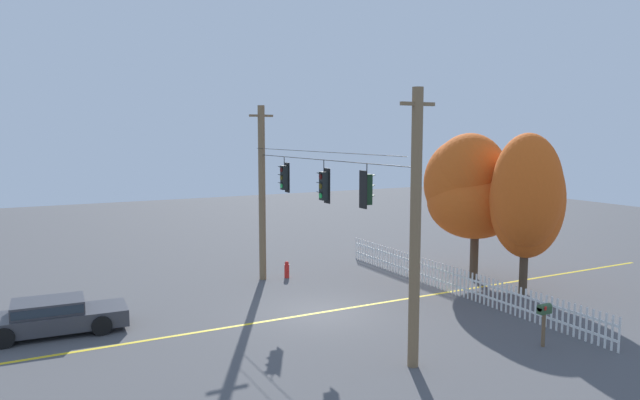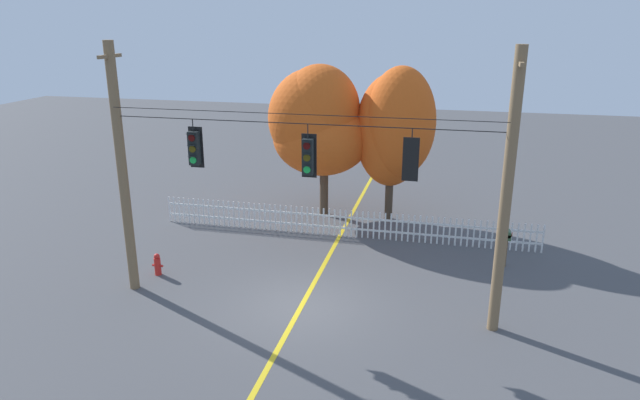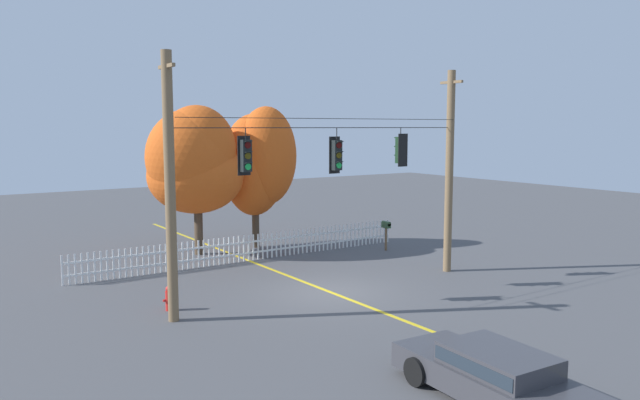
{
  "view_description": "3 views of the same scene",
  "coord_description": "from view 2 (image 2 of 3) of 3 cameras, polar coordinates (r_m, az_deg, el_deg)",
  "views": [
    {
      "loc": [
        18.34,
        -9.65,
        6.51
      ],
      "look_at": [
        -0.55,
        0.27,
        4.1
      ],
      "focal_mm": 32.64,
      "sensor_mm": 36.0,
      "label": 1
    },
    {
      "loc": [
        4.09,
        -14.93,
        8.41
      ],
      "look_at": [
        0.41,
        0.77,
        3.2
      ],
      "focal_mm": 31.98,
      "sensor_mm": 36.0,
      "label": 2
    },
    {
      "loc": [
        -11.83,
        -16.9,
        5.65
      ],
      "look_at": [
        -0.22,
        0.32,
        3.17
      ],
      "focal_mm": 34.63,
      "sensor_mm": 36.0,
      "label": 3
    }
  ],
  "objects": [
    {
      "name": "ground",
      "position": [
        17.62,
        -1.9,
        -10.61
      ],
      "size": [
        80.0,
        80.0,
        0.0
      ],
      "primitive_type": "plane",
      "color": "#4C4C4F"
    },
    {
      "name": "lane_centerline_stripe",
      "position": [
        17.62,
        -1.9,
        -10.6
      ],
      "size": [
        0.16,
        36.0,
        0.01
      ],
      "primitive_type": "cube",
      "color": "gold",
      "rests_on": "ground"
    },
    {
      "name": "signal_support_span",
      "position": [
        16.11,
        -2.04,
        1.83
      ],
      "size": [
        11.5,
        1.1,
        7.77
      ],
      "color": "brown",
      "rests_on": "ground"
    },
    {
      "name": "traffic_signal_westbound_side",
      "position": [
        17.01,
        -12.45,
        5.11
      ],
      "size": [
        0.43,
        0.38,
        1.46
      ],
      "color": "black"
    },
    {
      "name": "traffic_signal_northbound_secondary",
      "position": [
        15.87,
        -1.2,
        4.37
      ],
      "size": [
        0.43,
        0.38,
        1.55
      ],
      "color": "black"
    },
    {
      "name": "traffic_signal_southbound_primary",
      "position": [
        15.39,
        9.09,
        4.15
      ],
      "size": [
        0.43,
        0.38,
        1.4
      ],
      "color": "black"
    },
    {
      "name": "white_picket_fence",
      "position": [
        22.75,
        2.31,
        -2.29
      ],
      "size": [
        15.16,
        0.06,
        1.11
      ],
      "color": "white",
      "rests_on": "ground"
    },
    {
      "name": "autumn_maple_near_fence",
      "position": [
        24.24,
        -0.2,
        7.73
      ],
      "size": [
        4.34,
        4.07,
        6.57
      ],
      "color": "#473828",
      "rests_on": "ground"
    },
    {
      "name": "autumn_maple_mid",
      "position": [
        23.79,
        7.52,
        7.22
      ],
      "size": [
        3.33,
        3.2,
        6.58
      ],
      "color": "#473828",
      "rests_on": "ground"
    },
    {
      "name": "fire_hydrant",
      "position": [
        20.24,
        -15.95,
        -6.21
      ],
      "size": [
        0.38,
        0.22,
        0.77
      ],
      "color": "red",
      "rests_on": "ground"
    },
    {
      "name": "roadside_mailbox",
      "position": [
        20.84,
        18.24,
        -3.55
      ],
      "size": [
        0.25,
        0.44,
        1.36
      ],
      "color": "brown",
      "rests_on": "ground"
    }
  ]
}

